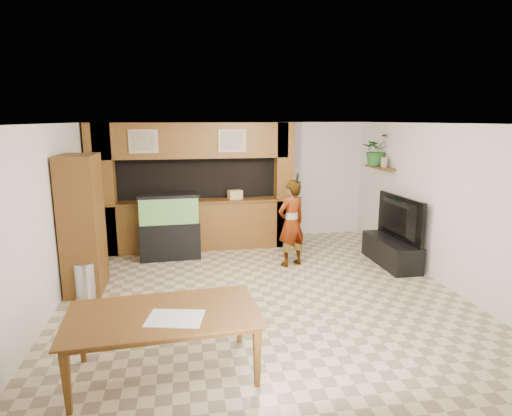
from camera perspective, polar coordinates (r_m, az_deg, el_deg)
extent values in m
plane|color=#C8B38B|center=(6.85, 0.63, -11.12)|extent=(6.50, 6.50, 0.00)
plane|color=white|center=(6.31, 0.68, 11.19)|extent=(6.50, 6.50, 0.00)
plane|color=silver|center=(9.62, -2.97, 3.59)|extent=(6.00, 0.00, 6.00)
plane|color=silver|center=(6.60, -25.87, -1.34)|extent=(0.00, 6.50, 6.50)
plane|color=silver|center=(7.60, 23.47, 0.45)|extent=(0.00, 6.50, 6.50)
cube|color=brown|center=(8.92, -8.02, -2.40)|extent=(3.80, 0.35, 1.00)
cube|color=brown|center=(8.81, -8.12, 0.89)|extent=(3.80, 0.43, 0.04)
cube|color=brown|center=(8.66, -8.35, 8.90)|extent=(3.80, 0.35, 0.70)
cube|color=brown|center=(8.89, -19.85, 2.23)|extent=(0.50, 0.35, 2.60)
cube|color=brown|center=(9.01, 3.68, 3.03)|extent=(0.35, 0.35, 2.60)
cube|color=black|center=(9.28, -8.32, 4.12)|extent=(4.20, 0.45, 0.85)
cube|color=tan|center=(8.49, -14.80, 8.58)|extent=(0.55, 0.03, 0.45)
cube|color=tan|center=(8.47, -14.81, 8.58)|extent=(0.43, 0.01, 0.35)
cube|color=tan|center=(8.53, -3.20, 8.96)|extent=(0.55, 0.03, 0.45)
cube|color=tan|center=(8.51, -3.19, 8.95)|extent=(0.43, 0.01, 0.35)
cylinder|color=black|center=(7.46, -24.03, 4.87)|extent=(0.04, 0.25, 0.25)
cylinder|color=white|center=(7.45, -23.85, 4.89)|extent=(0.01, 0.21, 0.21)
cube|color=brown|center=(9.14, 16.17, 5.25)|extent=(0.25, 0.90, 0.04)
cube|color=brown|center=(7.15, -22.12, -1.98)|extent=(0.54, 0.88, 2.14)
cylinder|color=#B2B2B7|center=(6.97, -21.79, -9.02)|extent=(0.32, 0.32, 0.58)
cube|color=black|center=(8.47, -11.38, -4.27)|extent=(1.15, 0.43, 0.72)
cube|color=#33804E|center=(8.33, -11.55, -0.25)|extent=(1.10, 0.40, 0.50)
cube|color=black|center=(8.28, -11.62, 1.63)|extent=(1.15, 0.43, 0.06)
cube|color=black|center=(8.41, 17.57, -5.56)|extent=(0.52, 1.43, 0.48)
imported|color=black|center=(8.25, 17.84, -1.30)|extent=(0.28, 1.41, 0.81)
cube|color=tan|center=(8.98, 16.69, 5.87)|extent=(0.07, 0.15, 0.20)
imported|color=#245B24|center=(9.24, 15.70, 7.49)|extent=(0.72, 0.67, 0.65)
imported|color=#967A52|center=(7.84, 4.74, -2.03)|extent=(0.69, 0.59, 1.60)
cylinder|color=black|center=(7.54, 5.53, 4.01)|extent=(0.04, 0.11, 0.17)
imported|color=brown|center=(4.78, -12.03, -17.46)|extent=(2.04, 1.23, 0.69)
cube|color=silver|center=(4.51, -10.75, -14.25)|extent=(0.63, 0.51, 0.01)
cube|color=tan|center=(8.85, -2.82, 1.78)|extent=(0.31, 0.25, 0.18)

